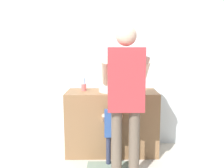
% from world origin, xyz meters
% --- Properties ---
extents(ground_plane, '(14.00, 14.00, 0.00)m').
position_xyz_m(ground_plane, '(0.00, 0.00, 0.00)').
color(ground_plane, silver).
extents(back_wall, '(4.40, 0.08, 2.70)m').
position_xyz_m(back_wall, '(0.00, 0.62, 1.35)').
color(back_wall, silver).
rests_on(back_wall, ground).
extents(vanity_cabinet, '(1.27, 0.54, 0.89)m').
position_xyz_m(vanity_cabinet, '(0.00, 0.30, 0.45)').
color(vanity_cabinet, olive).
rests_on(vanity_cabinet, ground).
extents(sink_basin, '(0.37, 0.37, 0.11)m').
position_xyz_m(sink_basin, '(0.00, 0.28, 0.95)').
color(sink_basin, silver).
rests_on(sink_basin, vanity_cabinet).
extents(faucet, '(0.18, 0.14, 0.18)m').
position_xyz_m(faucet, '(0.00, 0.50, 0.97)').
color(faucet, '#B7BABF').
rests_on(faucet, vanity_cabinet).
extents(toothbrush_cup, '(0.07, 0.07, 0.21)m').
position_xyz_m(toothbrush_cup, '(-0.40, 0.35, 0.95)').
color(toothbrush_cup, '#D86666').
rests_on(toothbrush_cup, vanity_cabinet).
extents(soap_bottle, '(0.06, 0.06, 0.17)m').
position_xyz_m(soap_bottle, '(0.34, 0.30, 0.96)').
color(soap_bottle, '#B27FC6').
rests_on(soap_bottle, vanity_cabinet).
extents(child_toddler, '(0.26, 0.26, 0.85)m').
position_xyz_m(child_toddler, '(0.00, -0.10, 0.51)').
color(child_toddler, '#2D334C').
rests_on(child_toddler, ground).
extents(adult_parent, '(0.54, 0.57, 1.74)m').
position_xyz_m(adult_parent, '(0.15, -0.38, 1.04)').
color(adult_parent, '#6B5B4C').
rests_on(adult_parent, ground).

